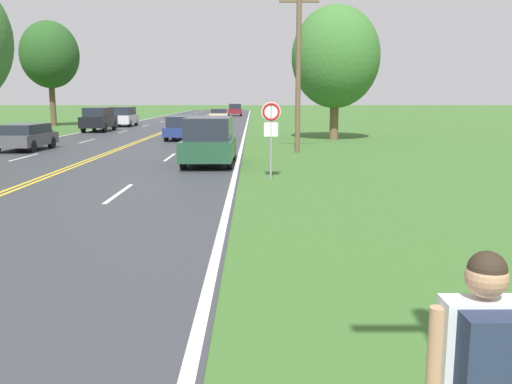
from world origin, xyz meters
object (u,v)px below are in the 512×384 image
(hitchhiker_person, at_px, (483,373))
(car_dark_green_van_nearest, at_px, (209,140))
(car_maroon_hatchback_horizon, at_px, (235,109))
(car_dark_blue_hatchback_mid_near, at_px, (184,127))
(tree_mid_treeline, at_px, (50,55))
(car_champagne_hatchback_distant, at_px, (219,115))
(tree_far_back, at_px, (336,57))
(traffic_sign, at_px, (271,121))
(car_dark_grey_hatchback_approaching, at_px, (24,136))
(car_black_suv_mid_far, at_px, (99,119))
(car_silver_van_receding, at_px, (124,116))

(hitchhiker_person, height_order, car_dark_green_van_nearest, car_dark_green_van_nearest)
(car_maroon_hatchback_horizon, bearing_deg, car_dark_blue_hatchback_mid_near, -4.84)
(tree_mid_treeline, height_order, car_dark_blue_hatchback_mid_near, tree_mid_treeline)
(car_champagne_hatchback_distant, height_order, car_maroon_hatchback_horizon, car_maroon_hatchback_horizon)
(car_dark_green_van_nearest, relative_size, car_maroon_hatchback_horizon, 1.19)
(tree_far_back, relative_size, car_champagne_hatchback_distant, 2.16)
(tree_far_back, relative_size, car_maroon_hatchback_horizon, 2.06)
(tree_mid_treeline, xyz_separation_m, tree_far_back, (23.41, -16.65, -1.39))
(traffic_sign, bearing_deg, car_dark_grey_hatchback_approaching, 140.81)
(traffic_sign, height_order, tree_mid_treeline, tree_mid_treeline)
(tree_mid_treeline, distance_m, car_dark_grey_hatchback_approaching, 25.57)
(tree_mid_treeline, relative_size, car_dark_green_van_nearest, 2.01)
(tree_far_back, xyz_separation_m, car_maroon_hatchback_horizon, (-7.64, 45.28, -4.07))
(car_black_suv_mid_far, bearing_deg, traffic_sign, -154.45)
(car_dark_green_van_nearest, height_order, car_silver_van_receding, car_dark_green_van_nearest)
(traffic_sign, height_order, car_dark_blue_hatchback_mid_near, traffic_sign)
(tree_far_back, height_order, car_dark_green_van_nearest, tree_far_back)
(car_dark_green_van_nearest, relative_size, car_black_suv_mid_far, 0.98)
(tree_mid_treeline, xyz_separation_m, car_dark_blue_hatchback_mid_near, (14.16, -17.15, -5.60))
(tree_far_back, distance_m, car_black_suv_mid_far, 19.20)
(traffic_sign, distance_m, car_champagne_hatchback_distant, 40.95)
(tree_mid_treeline, height_order, tree_far_back, tree_mid_treeline)
(car_dark_grey_hatchback_approaching, bearing_deg, car_silver_van_receding, 3.95)
(hitchhiker_person, bearing_deg, car_champagne_hatchback_distant, 4.86)
(traffic_sign, relative_size, car_champagne_hatchback_distant, 0.65)
(tree_mid_treeline, bearing_deg, tree_far_back, -35.42)
(tree_mid_treeline, xyz_separation_m, car_dark_green_van_nearest, (16.71, -29.52, -5.43))
(hitchhiker_person, bearing_deg, car_black_suv_mid_far, 18.29)
(tree_far_back, bearing_deg, car_dark_blue_hatchback_mid_near, -176.92)
(hitchhiker_person, xyz_separation_m, car_black_suv_mid_far, (-13.10, 39.25, -0.08))
(hitchhiker_person, height_order, car_champagne_hatchback_distant, hitchhiker_person)
(car_dark_grey_hatchback_approaching, height_order, car_black_suv_mid_far, car_black_suv_mid_far)
(car_dark_grey_hatchback_approaching, bearing_deg, tree_far_back, -63.32)
(hitchhiker_person, xyz_separation_m, car_silver_van_receding, (-12.92, 46.71, -0.15))
(tree_mid_treeline, distance_m, car_champagne_hatchback_distant, 17.43)
(car_maroon_hatchback_horizon, bearing_deg, tree_mid_treeline, -31.67)
(car_black_suv_mid_far, relative_size, car_maroon_hatchback_horizon, 1.22)
(tree_mid_treeline, xyz_separation_m, car_champagne_hatchback_distant, (14.79, 7.31, -5.61))
(hitchhiker_person, height_order, traffic_sign, traffic_sign)
(traffic_sign, relative_size, tree_mid_treeline, 0.26)
(traffic_sign, height_order, car_maroon_hatchback_horizon, traffic_sign)
(car_black_suv_mid_far, distance_m, car_champagne_hatchback_distant, 17.77)
(traffic_sign, height_order, car_silver_van_receding, traffic_sign)
(tree_mid_treeline, relative_size, car_dark_blue_hatchback_mid_near, 2.49)
(tree_mid_treeline, relative_size, car_champagne_hatchback_distant, 2.51)
(tree_mid_treeline, xyz_separation_m, car_silver_van_receding, (6.72, -0.95, -5.46))
(car_dark_green_van_nearest, relative_size, car_dark_blue_hatchback_mid_near, 1.24)
(car_champagne_hatchback_distant, bearing_deg, hitchhiker_person, 3.88)
(hitchhiker_person, distance_m, car_silver_van_receding, 48.47)
(car_silver_van_receding, distance_m, car_maroon_hatchback_horizon, 30.94)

